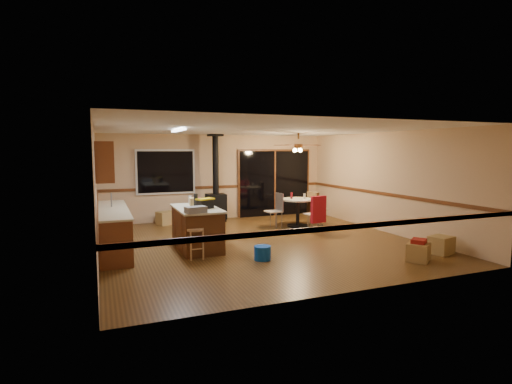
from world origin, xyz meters
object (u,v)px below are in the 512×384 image
dining_table (298,208)px  wood_stove (216,197)px  box_under_window (166,218)px  chair_near (318,209)px  toolbox_black (205,204)px  bar_stool (196,244)px  kitchen_island (197,228)px  toolbox_grey (196,210)px  box_corner_a (418,252)px  chair_right (314,204)px  box_corner_b (441,245)px  chair_left (277,206)px  blue_bucket (263,253)px

dining_table → wood_stove: bearing=140.1°
dining_table → box_under_window: bearing=154.1°
dining_table → box_under_window: dining_table is taller
wood_stove → chair_near: bearing=-50.6°
toolbox_black → bar_stool: size_ratio=0.56×
kitchen_island → wood_stove: bearing=66.9°
toolbox_grey → box_under_window: toolbox_grey is taller
kitchen_island → dining_table: 3.53m
chair_near → box_corner_a: size_ratio=1.54×
bar_stool → box_under_window: (0.03, 3.90, -0.11)m
chair_right → box_under_window: bearing=157.4°
bar_stool → box_corner_b: size_ratio=1.35×
box_corner_a → wood_stove: bearing=113.8°
wood_stove → toolbox_grey: 4.06m
kitchen_island → toolbox_grey: 0.90m
toolbox_grey → chair_left: size_ratio=0.79×
dining_table → kitchen_island: bearing=-155.7°
wood_stove → toolbox_black: 3.46m
toolbox_grey → blue_bucket: (1.16, -0.65, -0.83)m
wood_stove → chair_near: 3.21m
wood_stove → box_corner_a: size_ratio=5.53×
toolbox_grey → box_corner_b: size_ratio=0.91×
bar_stool → box_under_window: bar_stool is taller
kitchen_island → chair_right: 4.01m
blue_bucket → box_under_window: bearing=104.6°
blue_bucket → chair_right: size_ratio=0.47×
chair_near → toolbox_black: bearing=-166.4°
toolbox_grey → box_corner_a: 4.41m
kitchen_island → chair_left: (2.62, 1.56, 0.14)m
bar_stool → dining_table: size_ratio=0.64×
kitchen_island → chair_right: (3.73, 1.47, 0.14)m
box_under_window → toolbox_black: bearing=-84.4°
blue_bucket → box_corner_a: (2.78, -1.16, 0.04)m
blue_bucket → box_corner_a: box_corner_a is taller
toolbox_black → chair_right: bearing=25.0°
toolbox_black → box_under_window: toolbox_black is taller
blue_bucket → bar_stool: bearing=154.8°
bar_stool → blue_bucket: bearing=-25.2°
chair_right → box_corner_b: (0.87, -3.75, -0.42)m
kitchen_island → box_corner_a: (3.76, -2.53, -0.28)m
kitchen_island → chair_near: bearing=9.7°
bar_stool → chair_right: chair_right is taller
box_corner_b → toolbox_black: bearing=155.0°
chair_near → chair_right: (0.39, 0.90, 0.00)m
wood_stove → kitchen_island: bearing=-113.1°
box_under_window → dining_table: bearing=-25.9°
wood_stove → box_under_window: bearing=178.1°
chair_left → chair_right: (1.11, -0.09, 0.01)m
blue_bucket → box_under_window: size_ratio=0.70×
bar_stool → chair_right: size_ratio=0.86×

